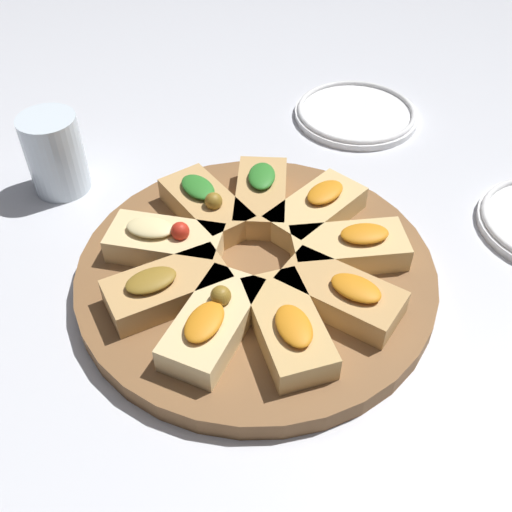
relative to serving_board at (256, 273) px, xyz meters
The scene contains 13 objects.
ground_plane 0.01m from the serving_board, ahead, with size 3.00×3.00×0.00m, color silver.
serving_board is the anchor object (origin of this frame).
focaccia_slice_0 0.11m from the serving_board, 15.64° to the left, with size 0.14×0.09×0.04m.
focaccia_slice_1 0.11m from the serving_board, 56.18° to the left, with size 0.12×0.14×0.04m.
focaccia_slice_2 0.11m from the serving_board, 96.19° to the left, with size 0.07×0.13×0.04m.
focaccia_slice_3 0.11m from the serving_board, 135.86° to the left, with size 0.13×0.13×0.04m.
focaccia_slice_4 0.11m from the serving_board, behind, with size 0.13×0.07×0.05m.
focaccia_slice_5 0.11m from the serving_board, 142.55° to the right, with size 0.14×0.13×0.05m.
focaccia_slice_6 0.11m from the serving_board, 103.17° to the right, with size 0.09×0.14×0.04m.
focaccia_slice_7 0.11m from the serving_board, 64.80° to the right, with size 0.11×0.14×0.05m.
focaccia_slice_8 0.11m from the serving_board, 23.49° to the right, with size 0.14×0.11×0.04m.
plate_left 0.39m from the serving_board, 115.25° to the left, with size 0.19×0.19×0.02m.
water_glass 0.32m from the serving_board, 164.60° to the right, with size 0.07×0.07×0.11m, color silver.
Camera 1 is at (0.36, -0.31, 0.50)m, focal length 42.00 mm.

